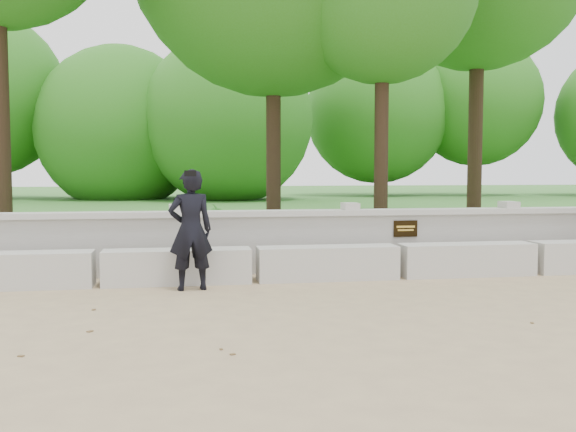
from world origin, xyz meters
name	(u,v)px	position (x,y,z in m)	size (l,w,h in m)	color
ground	(456,306)	(0.00, 0.00, 0.00)	(80.00, 80.00, 0.00)	tan
lawn	(273,212)	(0.00, 14.00, 0.12)	(40.00, 22.00, 0.25)	#326023
concrete_bench	(398,261)	(0.00, 1.90, 0.22)	(11.90, 0.45, 0.45)	#B5B3AB
parapet_wall	(383,239)	(0.00, 2.60, 0.46)	(12.50, 0.35, 0.90)	#AAA8A1
man_main	(191,230)	(-2.83, 1.43, 0.74)	(0.59, 0.53, 1.49)	black
shrub_a	(218,222)	(-2.30, 4.79, 0.57)	(0.34, 0.23, 0.64)	#37842D
shrub_b	(445,230)	(1.28, 3.30, 0.51)	(0.28, 0.23, 0.51)	#37842D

